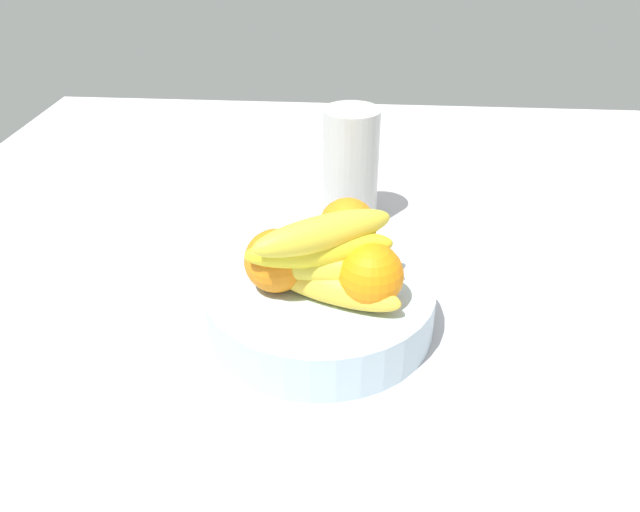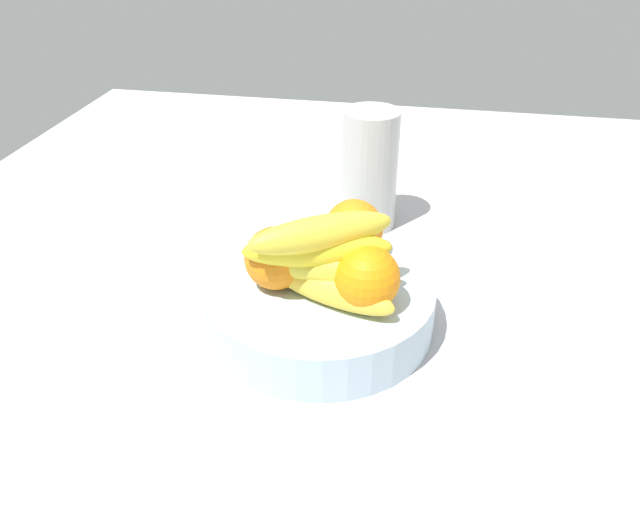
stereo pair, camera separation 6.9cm
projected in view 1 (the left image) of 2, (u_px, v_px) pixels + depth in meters
The scene contains 7 objects.
ground_plane at pixel (310, 345), 78.59cm from camera, with size 180.00×140.00×3.00cm, color #B5B2B8.
fruit_bowl at pixel (320, 304), 78.29cm from camera, with size 28.00×28.00×6.03cm, color silver.
orange_front_left at pixel (347, 227), 81.10cm from camera, with size 7.55×7.55×7.55cm, color orange.
orange_front_right at pixel (276, 261), 74.15cm from camera, with size 7.55×7.55×7.55cm, color orange.
orange_center at pixel (371, 275), 71.51cm from camera, with size 7.55×7.55×7.55cm, color orange.
banana_bunch at pixel (325, 259), 71.58cm from camera, with size 12.21×18.76×10.60cm.
thermos_tumbler at pixel (350, 168), 97.92cm from camera, with size 8.66×8.66×18.76cm, color #BCBEBA.
Camera 1 is at (60.87, 5.91, 49.11)cm, focal length 35.62 mm.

